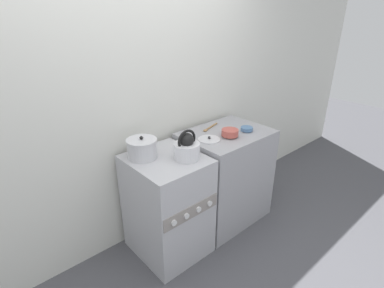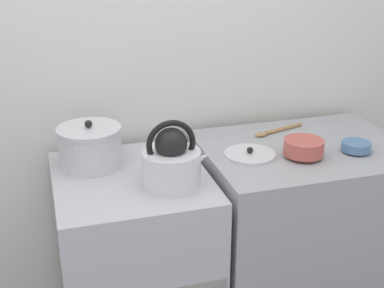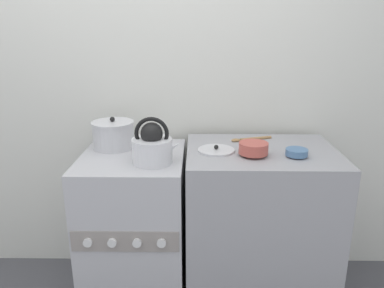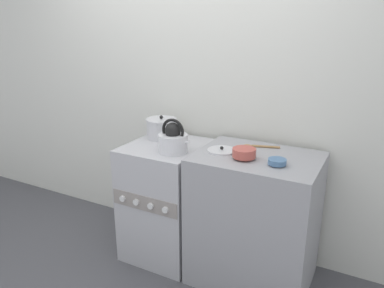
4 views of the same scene
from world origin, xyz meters
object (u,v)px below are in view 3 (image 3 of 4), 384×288
at_px(enamel_bowl, 253,148).
at_px(small_ceramic_bowl, 297,152).
at_px(loose_pot_lid, 216,150).
at_px(stove, 136,228).
at_px(cooking_pot, 113,135).
at_px(kettle, 153,146).

relative_size(enamel_bowl, small_ceramic_bowl, 1.34).
bearing_deg(loose_pot_lid, enamel_bowl, -21.04).
relative_size(stove, loose_pot_lid, 4.61).
xyz_separation_m(small_ceramic_bowl, loose_pot_lid, (-0.40, 0.08, -0.02)).
bearing_deg(small_ceramic_bowl, loose_pot_lid, 168.27).
bearing_deg(small_ceramic_bowl, cooking_pot, 166.26).
xyz_separation_m(kettle, small_ceramic_bowl, (0.73, 0.00, -0.03)).
bearing_deg(kettle, enamel_bowl, 1.88).
distance_m(kettle, enamel_bowl, 0.51).
xyz_separation_m(cooking_pot, enamel_bowl, (0.76, -0.23, -0.00)).
relative_size(cooking_pot, small_ceramic_bowl, 2.14).
height_order(cooking_pot, enamel_bowl, cooking_pot).
height_order(stove, enamel_bowl, enamel_bowl).
relative_size(cooking_pot, enamel_bowl, 1.60).
bearing_deg(kettle, small_ceramic_bowl, 0.35).
relative_size(kettle, loose_pot_lid, 1.29).
distance_m(stove, enamel_bowl, 0.83).
height_order(stove, loose_pot_lid, loose_pot_lid).
distance_m(cooking_pot, small_ceramic_bowl, 1.01).
xyz_separation_m(kettle, cooking_pot, (-0.25, 0.24, -0.01)).
bearing_deg(loose_pot_lid, small_ceramic_bowl, -11.73).
xyz_separation_m(stove, loose_pot_lid, (0.45, -0.02, 0.48)).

